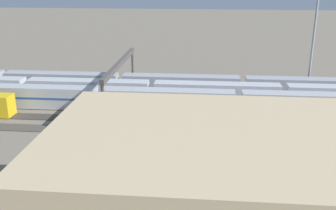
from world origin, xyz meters
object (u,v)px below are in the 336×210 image
train_on_track_2 (100,98)px  train_on_track_4 (330,125)px  train_on_track_0 (174,84)px  train_on_track_1 (140,91)px  signal_gantry (120,69)px

train_on_track_2 → train_on_track_4: (-36.63, 10.00, 0.16)m
train_on_track_0 → train_on_track_1: same height
train_on_track_2 → signal_gantry: (-3.81, 0.00, 5.42)m
train_on_track_2 → signal_gantry: signal_gantry is taller
train_on_track_4 → signal_gantry: bearing=-16.9°
train_on_track_4 → signal_gantry: signal_gantry is taller
train_on_track_0 → signal_gantry: bearing=49.6°
train_on_track_0 → train_on_track_4: train_on_track_4 is taller
train_on_track_2 → train_on_track_1: size_ratio=0.69×
train_on_track_0 → train_on_track_2: train_on_track_0 is taller
train_on_track_0 → signal_gantry: signal_gantry is taller
train_on_track_1 → train_on_track_2: bearing=37.9°
train_on_track_2 → train_on_track_1: (-6.42, -5.00, 0.04)m
train_on_track_2 → train_on_track_1: 8.13m
train_on_track_0 → train_on_track_1: size_ratio=0.83×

